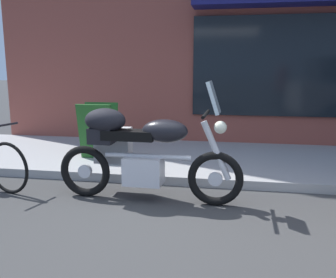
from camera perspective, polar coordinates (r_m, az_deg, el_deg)
The scene contains 3 objects.
ground_plane at distance 3.62m, azimuth -1.13°, elevation -13.91°, with size 80.00×80.00×0.00m, color #373737.
touring_motorcycle at distance 4.28m, azimuth -4.75°, elevation -1.59°, with size 2.17×0.70×1.39m.
sandwich_board_sign at distance 5.89m, azimuth -10.73°, elevation 1.27°, with size 0.55×0.40×0.86m.
Camera 1 is at (0.64, -3.23, 1.52)m, focal length 39.50 mm.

